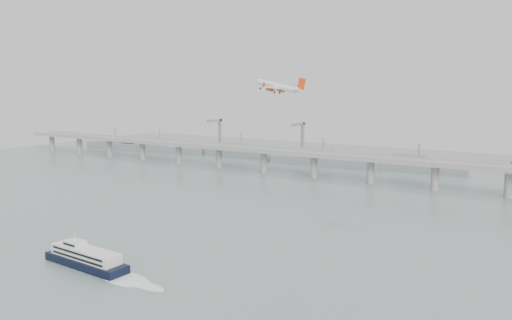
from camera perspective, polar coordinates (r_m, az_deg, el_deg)
The scene contains 5 objects.
ground at distance 250.07m, azimuth -6.67°, elevation -9.78°, with size 900.00×900.00×0.00m, color slate.
bridge at distance 418.42m, azimuth 10.25°, elevation 0.00°, with size 800.00×22.00×23.90m.
distant_fleet at distance 548.33m, azimuth -2.44°, elevation 0.89°, with size 453.00×60.90×40.00m.
ferry at distance 233.44m, azimuth -18.87°, elevation -10.55°, with size 73.90×15.52×13.93m.
airliner at distance 333.89m, azimuth 2.57°, elevation 8.39°, with size 42.57×38.67×11.45m.
Camera 1 is at (147.20, -186.59, 77.78)m, focal length 35.00 mm.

